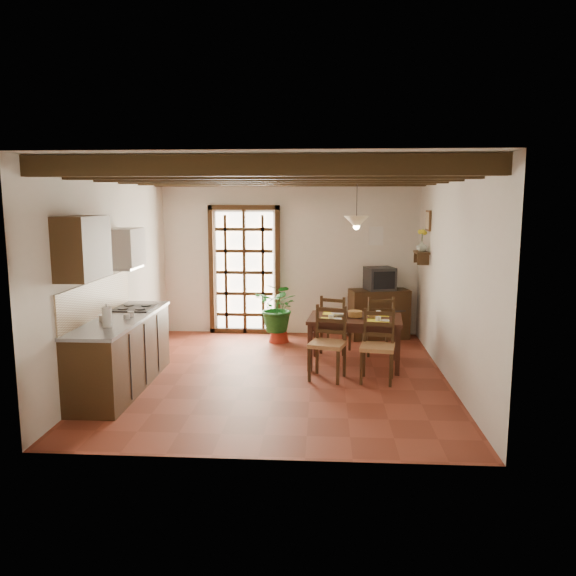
# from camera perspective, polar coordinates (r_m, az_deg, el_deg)

# --- Properties ---
(ground_plane) EXTENTS (5.00, 5.00, 0.00)m
(ground_plane) POSITION_cam_1_polar(r_m,az_deg,el_deg) (7.75, -0.93, -8.89)
(ground_plane) COLOR brown
(room_shell) EXTENTS (4.52, 5.02, 2.81)m
(room_shell) POSITION_cam_1_polar(r_m,az_deg,el_deg) (7.39, -0.97, 4.63)
(room_shell) COLOR silver
(room_shell) RESTS_ON ground_plane
(ceiling_beams) EXTENTS (4.50, 4.34, 0.20)m
(ceiling_beams) POSITION_cam_1_polar(r_m,az_deg,el_deg) (7.38, -0.99, 11.41)
(ceiling_beams) COLOR black
(ceiling_beams) RESTS_ON room_shell
(french_door) EXTENTS (1.26, 0.11, 2.32)m
(french_door) POSITION_cam_1_polar(r_m,az_deg,el_deg) (9.97, -4.43, 2.04)
(french_door) COLOR white
(french_door) RESTS_ON ground_plane
(kitchen_counter) EXTENTS (0.64, 2.25, 1.38)m
(kitchen_counter) POSITION_cam_1_polar(r_m,az_deg,el_deg) (7.46, -16.56, -6.19)
(kitchen_counter) COLOR #311F0F
(kitchen_counter) RESTS_ON ground_plane
(upper_cabinet) EXTENTS (0.35, 0.80, 0.70)m
(upper_cabinet) POSITION_cam_1_polar(r_m,az_deg,el_deg) (6.63, -20.14, 3.87)
(upper_cabinet) COLOR #311F0F
(upper_cabinet) RESTS_ON room_shell
(range_hood) EXTENTS (0.38, 0.60, 0.54)m
(range_hood) POSITION_cam_1_polar(r_m,az_deg,el_deg) (7.79, -16.25, 3.89)
(range_hood) COLOR white
(range_hood) RESTS_ON room_shell
(counter_items) EXTENTS (0.50, 1.43, 0.25)m
(counter_items) POSITION_cam_1_polar(r_m,az_deg,el_deg) (7.43, -16.49, -2.39)
(counter_items) COLOR black
(counter_items) RESTS_ON kitchen_counter
(dining_table) EXTENTS (1.39, 0.97, 0.71)m
(dining_table) POSITION_cam_1_polar(r_m,az_deg,el_deg) (8.10, 6.82, -3.60)
(dining_table) COLOR #361B11
(dining_table) RESTS_ON ground_plane
(chair_near_left) EXTENTS (0.55, 0.53, 0.97)m
(chair_near_left) POSITION_cam_1_polar(r_m,az_deg,el_deg) (7.55, 4.04, -6.97)
(chair_near_left) COLOR #A37145
(chair_near_left) RESTS_ON ground_plane
(chair_near_right) EXTENTS (0.50, 0.48, 0.94)m
(chair_near_right) POSITION_cam_1_polar(r_m,az_deg,el_deg) (7.53, 9.05, -7.19)
(chair_near_right) COLOR #A37145
(chair_near_right) RESTS_ON ground_plane
(chair_far_left) EXTENTS (0.53, 0.52, 0.91)m
(chair_far_left) POSITION_cam_1_polar(r_m,az_deg,el_deg) (8.85, 4.83, -4.71)
(chair_far_left) COLOR #A37145
(chair_far_left) RESTS_ON ground_plane
(chair_far_right) EXTENTS (0.48, 0.46, 0.93)m
(chair_far_right) POSITION_cam_1_polar(r_m,az_deg,el_deg) (8.82, 9.14, -4.82)
(chair_far_right) COLOR #A37145
(chair_far_right) RESTS_ON ground_plane
(table_setting) EXTENTS (0.96, 0.64, 0.09)m
(table_setting) POSITION_cam_1_polar(r_m,az_deg,el_deg) (8.08, 6.83, -3.03)
(table_setting) COLOR yellow
(table_setting) RESTS_ON dining_table
(table_bowl) EXTENTS (0.25, 0.25, 0.05)m
(table_bowl) POSITION_cam_1_polar(r_m,az_deg,el_deg) (8.14, 5.20, -2.66)
(table_bowl) COLOR white
(table_bowl) RESTS_ON dining_table
(sideboard) EXTENTS (1.07, 0.65, 0.85)m
(sideboard) POSITION_cam_1_polar(r_m,az_deg,el_deg) (9.82, 9.21, -2.61)
(sideboard) COLOR #311F0F
(sideboard) RESTS_ON ground_plane
(crt_tv) EXTENTS (0.56, 0.53, 0.39)m
(crt_tv) POSITION_cam_1_polar(r_m,az_deg,el_deg) (9.71, 9.30, 0.94)
(crt_tv) COLOR black
(crt_tv) RESTS_ON sideboard
(fuse_box) EXTENTS (0.25, 0.03, 0.32)m
(fuse_box) POSITION_cam_1_polar(r_m,az_deg,el_deg) (9.89, 8.92, 5.24)
(fuse_box) COLOR white
(fuse_box) RESTS_ON room_shell
(plant_pot) EXTENTS (0.34, 0.34, 0.21)m
(plant_pot) POSITION_cam_1_polar(r_m,az_deg,el_deg) (9.48, -0.94, -4.85)
(plant_pot) COLOR maroon
(plant_pot) RESTS_ON ground_plane
(potted_plant) EXTENTS (2.45, 2.31, 2.16)m
(potted_plant) POSITION_cam_1_polar(r_m,az_deg,el_deg) (9.38, -0.95, -2.12)
(potted_plant) COLOR #144C19
(potted_plant) RESTS_ON ground_plane
(wall_shelf) EXTENTS (0.20, 0.42, 0.20)m
(wall_shelf) POSITION_cam_1_polar(r_m,az_deg,el_deg) (9.12, 13.40, 3.29)
(wall_shelf) COLOR #311F0F
(wall_shelf) RESTS_ON room_shell
(shelf_vase) EXTENTS (0.15, 0.15, 0.15)m
(shelf_vase) POSITION_cam_1_polar(r_m,az_deg,el_deg) (9.11, 13.43, 4.16)
(shelf_vase) COLOR #B2BFB2
(shelf_vase) RESTS_ON wall_shelf
(shelf_flowers) EXTENTS (0.14, 0.14, 0.36)m
(shelf_flowers) POSITION_cam_1_polar(r_m,az_deg,el_deg) (9.10, 13.48, 5.47)
(shelf_flowers) COLOR yellow
(shelf_flowers) RESTS_ON shelf_vase
(framed_picture) EXTENTS (0.03, 0.32, 0.32)m
(framed_picture) POSITION_cam_1_polar(r_m,az_deg,el_deg) (9.10, 14.05, 6.66)
(framed_picture) COLOR brown
(framed_picture) RESTS_ON room_shell
(pendant_lamp) EXTENTS (0.36, 0.36, 0.84)m
(pendant_lamp) POSITION_cam_1_polar(r_m,az_deg,el_deg) (8.01, 6.97, 6.78)
(pendant_lamp) COLOR black
(pendant_lamp) RESTS_ON room_shell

